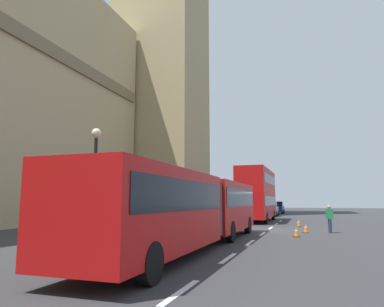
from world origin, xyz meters
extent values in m
plane|color=#333335|center=(0.00, 0.00, 0.00)|extent=(160.00, 160.00, 0.00)
cube|color=silver|center=(-16.77, 0.00, 0.01)|extent=(2.20, 0.16, 0.01)
cube|color=silver|center=(-12.17, 0.00, 0.01)|extent=(2.20, 0.16, 0.01)
cube|color=silver|center=(-7.57, 0.00, 0.01)|extent=(2.20, 0.16, 0.01)
cube|color=silver|center=(-2.97, 0.00, 0.01)|extent=(2.20, 0.16, 0.01)
cube|color=silver|center=(1.63, 0.00, 0.01)|extent=(2.20, 0.16, 0.01)
cube|color=silver|center=(6.23, 0.00, 0.01)|extent=(2.20, 0.16, 0.01)
cube|color=silver|center=(10.83, 0.00, 0.01)|extent=(2.20, 0.16, 0.01)
cube|color=tan|center=(18.04, 16.00, 26.60)|extent=(10.73, 10.73, 53.20)
cube|color=#B20F0F|center=(-5.42, 2.00, 1.65)|extent=(7.82, 2.50, 2.50)
cube|color=black|center=(-5.42, 2.00, 2.10)|extent=(7.19, 2.54, 0.90)
cube|color=#B20F0F|center=(-14.14, 2.00, 1.65)|extent=(7.82, 2.50, 2.50)
cube|color=black|center=(-14.14, 2.00, 2.10)|extent=(7.19, 2.54, 0.90)
cylinder|color=#3F3F3F|center=(-9.78, 2.00, 1.65)|extent=(2.38, 2.38, 2.25)
cylinder|color=black|center=(-2.92, 0.88, 0.50)|extent=(1.00, 0.30, 1.00)
cylinder|color=black|center=(-7.77, 0.88, 0.50)|extent=(1.00, 0.30, 1.00)
cylinder|color=black|center=(-16.49, 0.88, 0.50)|extent=(1.00, 0.30, 1.00)
cube|color=#B20F0F|center=(9.42, 2.00, 1.60)|extent=(10.23, 2.50, 2.40)
cube|color=#1E232D|center=(9.42, 2.00, 1.95)|extent=(9.20, 2.54, 0.84)
cube|color=#B20F0F|center=(9.42, 2.00, 3.85)|extent=(10.02, 2.50, 2.10)
cube|color=#1E232D|center=(9.42, 2.00, 3.95)|extent=(9.20, 2.54, 0.84)
cylinder|color=black|center=(12.70, 0.88, 0.50)|extent=(1.00, 0.30, 1.00)
cylinder|color=black|center=(6.15, 0.88, 0.50)|extent=(1.00, 0.30, 1.00)
cube|color=gray|center=(21.34, 2.11, 0.70)|extent=(4.40, 1.80, 0.90)
cube|color=black|center=(21.14, 2.11, 1.50)|extent=(2.46, 1.66, 0.70)
cylinder|color=black|center=(22.75, 1.30, 0.32)|extent=(0.64, 0.30, 0.64)
cylinder|color=black|center=(19.93, 1.30, 0.32)|extent=(0.64, 0.30, 0.64)
cube|color=navy|center=(31.14, 1.99, 0.70)|extent=(4.40, 1.80, 0.90)
cube|color=black|center=(30.94, 1.99, 1.50)|extent=(2.46, 1.66, 0.70)
cylinder|color=black|center=(32.55, 1.18, 0.32)|extent=(0.64, 0.30, 0.64)
cylinder|color=black|center=(29.73, 1.18, 0.32)|extent=(0.64, 0.30, 0.64)
cube|color=black|center=(-4.12, -1.96, 0.01)|extent=(0.36, 0.36, 0.03)
cone|color=orange|center=(-4.12, -1.96, 0.31)|extent=(0.28, 0.28, 0.55)
cylinder|color=white|center=(-4.12, -1.96, 0.33)|extent=(0.17, 0.17, 0.08)
cube|color=black|center=(-1.45, -2.43, 0.01)|extent=(0.36, 0.36, 0.03)
cone|color=orange|center=(-1.45, -2.43, 0.31)|extent=(0.28, 0.28, 0.55)
cylinder|color=white|center=(-1.45, -2.43, 0.33)|extent=(0.17, 0.17, 0.08)
cube|color=black|center=(3.69, -1.87, 0.01)|extent=(0.36, 0.36, 0.03)
cone|color=orange|center=(3.69, -1.87, 0.31)|extent=(0.28, 0.28, 0.55)
cylinder|color=white|center=(3.69, -1.87, 0.33)|extent=(0.17, 0.17, 0.08)
cylinder|color=black|center=(-10.63, 6.50, 0.15)|extent=(0.32, 0.32, 0.30)
cylinder|color=black|center=(-10.63, 6.50, 2.40)|extent=(0.16, 0.16, 4.80)
sphere|color=beige|center=(-10.63, 6.50, 5.05)|extent=(0.44, 0.44, 0.44)
cylinder|color=#262D4C|center=(-0.94, -3.82, 0.43)|extent=(0.16, 0.16, 0.86)
cylinder|color=#262D4C|center=(-1.14, -3.86, 0.43)|extent=(0.16, 0.16, 0.86)
cube|color=#267F4C|center=(-1.04, -3.84, 1.16)|extent=(0.30, 0.43, 0.60)
sphere|color=tan|center=(-1.04, -3.84, 1.58)|extent=(0.22, 0.22, 0.22)
camera|label=1|loc=(-23.95, -2.69, 1.93)|focal=32.08mm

